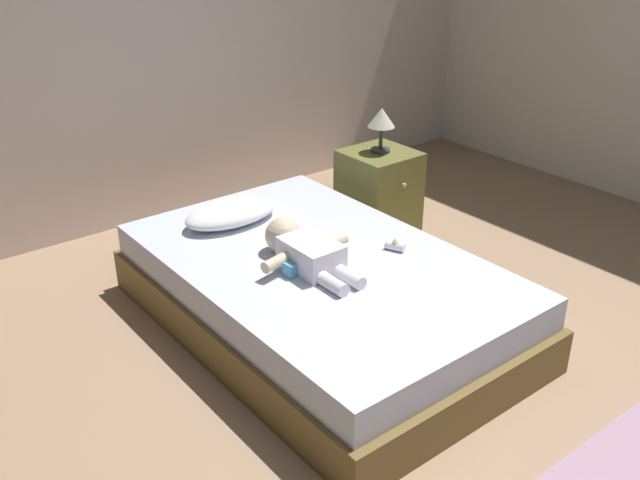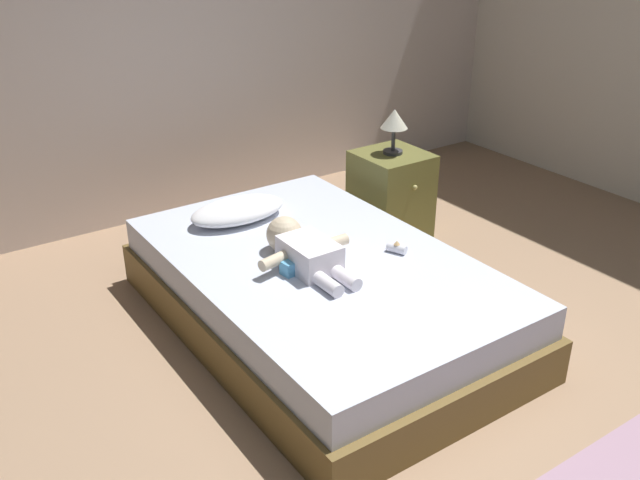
% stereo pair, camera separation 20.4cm
% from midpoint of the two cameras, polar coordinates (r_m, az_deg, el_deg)
% --- Properties ---
extents(ground_plane, '(8.00, 8.00, 0.00)m').
position_cam_midpoint_polar(ground_plane, '(2.85, 11.05, -17.99)').
color(ground_plane, '#A17E60').
extents(bed, '(1.29, 2.03, 0.39)m').
position_cam_midpoint_polar(bed, '(3.50, -1.68, -4.39)').
color(bed, brown).
rests_on(bed, ground_plane).
extents(pillow, '(0.54, 0.30, 0.11)m').
position_cam_midpoint_polar(pillow, '(3.80, -8.76, 2.19)').
color(pillow, white).
rests_on(pillow, bed).
extents(baby, '(0.49, 0.62, 0.18)m').
position_cam_midpoint_polar(baby, '(3.33, -3.17, -0.81)').
color(baby, white).
rests_on(baby, bed).
extents(toothbrush, '(0.09, 0.13, 0.02)m').
position_cam_midpoint_polar(toothbrush, '(3.53, -1.12, -0.33)').
color(toothbrush, '#2696ED').
rests_on(toothbrush, bed).
extents(nightstand, '(0.41, 0.44, 0.55)m').
position_cam_midpoint_polar(nightstand, '(4.47, 3.50, 3.84)').
color(nightstand, olive).
rests_on(nightstand, ground_plane).
extents(lamp, '(0.17, 0.17, 0.28)m').
position_cam_midpoint_polar(lamp, '(4.32, 3.67, 9.69)').
color(lamp, '#333338').
rests_on(lamp, nightstand).
extents(toy_block, '(0.07, 0.07, 0.07)m').
position_cam_midpoint_polar(toy_block, '(3.24, -4.14, -2.39)').
color(toy_block, '#55A2D4').
rests_on(toy_block, bed).
extents(baby_bottle, '(0.08, 0.11, 0.07)m').
position_cam_midpoint_polar(baby_bottle, '(3.48, 4.48, -0.49)').
color(baby_bottle, white).
rests_on(baby_bottle, bed).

